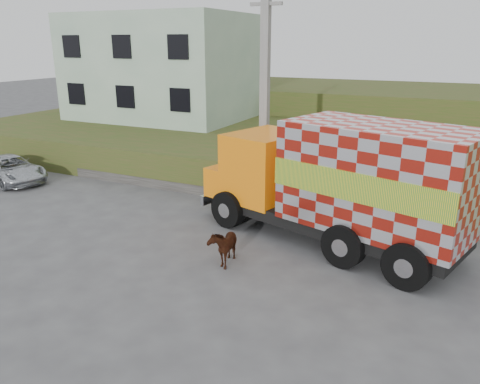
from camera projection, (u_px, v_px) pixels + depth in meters
The scene contains 10 objects.
ground at pixel (234, 248), 14.10m from camera, with size 120.00×120.00×0.00m, color #474749.
embankment at pixel (326, 155), 22.46m from camera, with size 40.00×12.00×1.50m, color #354F1A.
embankment_far at pixel (373, 109), 32.54m from camera, with size 40.00×12.00×3.00m, color #354F1A.
retaining_strip at pixel (236, 194), 18.46m from camera, with size 16.00×0.50×0.40m, color #595651.
building at pixel (166, 67), 28.40m from camera, with size 10.00×8.00×6.00m, color #AEC7AA.
utility_pole at pixel (265, 95), 17.21m from camera, with size 1.20×0.30×8.00m.
cargo_truck at pixel (342, 182), 13.88m from camera, with size 8.94×5.02×3.81m.
cow at pixel (224, 245), 13.04m from camera, with size 0.58×1.28×1.08m, color black.
suv at pixel (10, 169), 20.70m from camera, with size 1.88×4.07×1.13m, color silver.
pedestrian at pixel (306, 137), 18.65m from camera, with size 0.58×0.38×1.60m, color #2A2926.
Camera 1 is at (5.71, -11.57, 5.93)m, focal length 35.00 mm.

